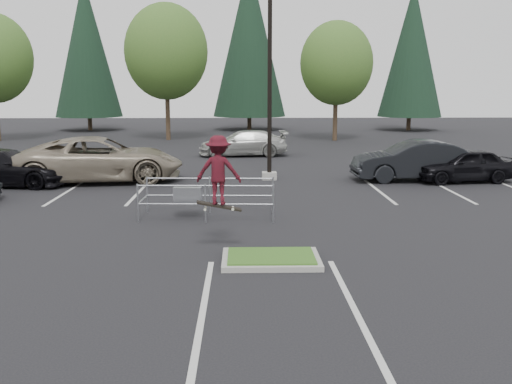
{
  "coord_description": "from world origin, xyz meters",
  "views": [
    {
      "loc": [
        -0.64,
        -13.01,
        3.94
      ],
      "look_at": [
        -0.31,
        1.5,
        1.34
      ],
      "focal_mm": 42.0,
      "sensor_mm": 36.0,
      "label": 1
    }
  ],
  "objects_px": {
    "light_pole": "(270,70)",
    "car_r_black": "(465,165)",
    "car_l_black": "(5,168)",
    "conif_b": "(249,39)",
    "cart_corral": "(193,194)",
    "car_far_silver": "(243,143)",
    "car_r_charc": "(414,161)",
    "skateboarder": "(219,171)",
    "conif_a": "(86,47)",
    "decid_c": "(336,66)",
    "conif_c": "(412,51)",
    "car_l_tan": "(100,159)",
    "decid_b": "(166,55)"
  },
  "relations": [
    {
      "from": "car_l_black",
      "to": "car_r_charc",
      "type": "distance_m",
      "value": 16.53
    },
    {
      "from": "car_l_tan",
      "to": "conif_c",
      "type": "bearing_deg",
      "value": -44.45
    },
    {
      "from": "cart_corral",
      "to": "car_far_silver",
      "type": "height_order",
      "value": "car_far_silver"
    },
    {
      "from": "light_pole",
      "to": "decid_b",
      "type": "distance_m",
      "value": 19.7
    },
    {
      "from": "cart_corral",
      "to": "car_r_black",
      "type": "distance_m",
      "value": 12.39
    },
    {
      "from": "decid_c",
      "to": "conif_b",
      "type": "bearing_deg",
      "value": 119.32
    },
    {
      "from": "car_r_charc",
      "to": "light_pole",
      "type": "bearing_deg",
      "value": -96.55
    },
    {
      "from": "decid_b",
      "to": "light_pole",
      "type": "bearing_deg",
      "value": -70.65
    },
    {
      "from": "skateboarder",
      "to": "light_pole",
      "type": "bearing_deg",
      "value": -92.83
    },
    {
      "from": "conif_a",
      "to": "skateboarder",
      "type": "height_order",
      "value": "conif_a"
    },
    {
      "from": "conif_b",
      "to": "car_l_black",
      "type": "distance_m",
      "value": 32.37
    },
    {
      "from": "light_pole",
      "to": "car_far_silver",
      "type": "xyz_separation_m",
      "value": [
        -1.07,
        8.48,
        -3.84
      ]
    },
    {
      "from": "decid_c",
      "to": "car_r_black",
      "type": "distance_m",
      "value": 19.45
    },
    {
      "from": "conif_a",
      "to": "car_l_tan",
      "type": "bearing_deg",
      "value": -75.26
    },
    {
      "from": "conif_b",
      "to": "car_l_tan",
      "type": "relative_size",
      "value": 2.17
    },
    {
      "from": "decid_c",
      "to": "conif_b",
      "type": "xyz_separation_m",
      "value": [
        -5.99,
        10.67,
        2.59
      ]
    },
    {
      "from": "car_l_black",
      "to": "car_r_black",
      "type": "bearing_deg",
      "value": -82.63
    },
    {
      "from": "skateboarder",
      "to": "car_l_tan",
      "type": "height_order",
      "value": "skateboarder"
    },
    {
      "from": "decid_b",
      "to": "car_r_charc",
      "type": "height_order",
      "value": "decid_b"
    },
    {
      "from": "light_pole",
      "to": "conif_b",
      "type": "bearing_deg",
      "value": 91.01
    },
    {
      "from": "conif_b",
      "to": "car_r_charc",
      "type": "xyz_separation_m",
      "value": [
        6.5,
        -29.0,
        -7.01
      ]
    },
    {
      "from": "conif_c",
      "to": "car_l_black",
      "type": "distance_m",
      "value": 38.1
    },
    {
      "from": "light_pole",
      "to": "car_l_black",
      "type": "bearing_deg",
      "value": -172.16
    },
    {
      "from": "conif_c",
      "to": "cart_corral",
      "type": "height_order",
      "value": "conif_c"
    },
    {
      "from": "conif_b",
      "to": "car_r_charc",
      "type": "bearing_deg",
      "value": -77.37
    },
    {
      "from": "light_pole",
      "to": "car_far_silver",
      "type": "distance_m",
      "value": 9.37
    },
    {
      "from": "light_pole",
      "to": "conif_b",
      "type": "height_order",
      "value": "conif_b"
    },
    {
      "from": "car_l_tan",
      "to": "car_l_black",
      "type": "height_order",
      "value": "car_l_tan"
    },
    {
      "from": "cart_corral",
      "to": "car_r_black",
      "type": "height_order",
      "value": "car_r_black"
    },
    {
      "from": "conif_a",
      "to": "skateboarder",
      "type": "relative_size",
      "value": 7.17
    },
    {
      "from": "light_pole",
      "to": "car_l_tan",
      "type": "bearing_deg",
      "value": -175.91
    },
    {
      "from": "conif_c",
      "to": "car_r_charc",
      "type": "height_order",
      "value": "conif_c"
    },
    {
      "from": "car_l_black",
      "to": "conif_b",
      "type": "bearing_deg",
      "value": -12.77
    },
    {
      "from": "decid_b",
      "to": "cart_corral",
      "type": "distance_m",
      "value": 26.68
    },
    {
      "from": "car_l_tan",
      "to": "car_r_black",
      "type": "xyz_separation_m",
      "value": [
        14.97,
        -0.41,
        -0.23
      ]
    },
    {
      "from": "car_far_silver",
      "to": "car_l_black",
      "type": "bearing_deg",
      "value": -47.05
    },
    {
      "from": "decid_c",
      "to": "car_l_black",
      "type": "relative_size",
      "value": 1.67
    },
    {
      "from": "skateboarder",
      "to": "car_r_charc",
      "type": "height_order",
      "value": "skateboarder"
    },
    {
      "from": "skateboarder",
      "to": "car_far_silver",
      "type": "height_order",
      "value": "skateboarder"
    },
    {
      "from": "decid_c",
      "to": "conif_b",
      "type": "relative_size",
      "value": 0.58
    },
    {
      "from": "light_pole",
      "to": "car_r_black",
      "type": "distance_m",
      "value": 8.9
    },
    {
      "from": "car_r_black",
      "to": "conif_b",
      "type": "bearing_deg",
      "value": -171.59
    },
    {
      "from": "decid_c",
      "to": "conif_c",
      "type": "relative_size",
      "value": 0.67
    },
    {
      "from": "conif_b",
      "to": "skateboarder",
      "type": "distance_m",
      "value": 39.96
    },
    {
      "from": "light_pole",
      "to": "decid_b",
      "type": "relative_size",
      "value": 1.05
    },
    {
      "from": "skateboarder",
      "to": "car_far_silver",
      "type": "xyz_separation_m",
      "value": [
        0.63,
        19.48,
        -1.23
      ]
    },
    {
      "from": "car_r_charc",
      "to": "car_r_black",
      "type": "xyz_separation_m",
      "value": [
        1.97,
        -0.41,
        -0.14
      ]
    },
    {
      "from": "conif_a",
      "to": "car_far_silver",
      "type": "bearing_deg",
      "value": -55.48
    },
    {
      "from": "car_r_black",
      "to": "car_far_silver",
      "type": "distance_m",
      "value": 13.04
    },
    {
      "from": "light_pole",
      "to": "conif_a",
      "type": "bearing_deg",
      "value": 117.38
    }
  ]
}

